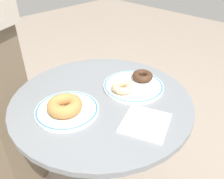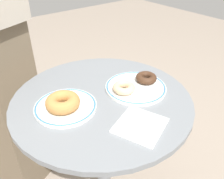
{
  "view_description": "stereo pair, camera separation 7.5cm",
  "coord_description": "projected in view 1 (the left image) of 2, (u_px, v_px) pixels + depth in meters",
  "views": [
    {
      "loc": [
        -0.43,
        -0.47,
        1.15
      ],
      "look_at": [
        0.02,
        -0.03,
        0.73
      ],
      "focal_mm": 37.33,
      "sensor_mm": 36.0,
      "label": 1
    },
    {
      "loc": [
        -0.37,
        -0.52,
        1.15
      ],
      "look_at": [
        0.02,
        -0.03,
        0.73
      ],
      "focal_mm": 37.33,
      "sensor_mm": 36.0,
      "label": 2
    }
  ],
  "objects": [
    {
      "name": "cafe_table",
      "position": [
        103.0,
        140.0,
        0.88
      ],
      "size": [
        0.6,
        0.6,
        0.7
      ],
      "color": "slate",
      "rests_on": "ground"
    },
    {
      "name": "plate_left",
      "position": [
        67.0,
        110.0,
        0.71
      ],
      "size": [
        0.19,
        0.19,
        0.01
      ],
      "color": "white",
      "rests_on": "cafe_table"
    },
    {
      "name": "plate_right",
      "position": [
        133.0,
        86.0,
        0.83
      ],
      "size": [
        0.21,
        0.21,
        0.01
      ],
      "color": "white",
      "rests_on": "cafe_table"
    },
    {
      "name": "donut_old_fashioned",
      "position": [
        65.0,
        105.0,
        0.69
      ],
      "size": [
        0.14,
        0.14,
        0.04
      ],
      "primitive_type": "torus",
      "rotation": [
        0.0,
        0.0,
        1.2
      ],
      "color": "#BC7F42",
      "rests_on": "plate_left"
    },
    {
      "name": "donut_chocolate",
      "position": [
        142.0,
        76.0,
        0.85
      ],
      "size": [
        0.09,
        0.09,
        0.03
      ],
      "primitive_type": "torus",
      "rotation": [
        0.0,
        0.0,
        0.19
      ],
      "color": "#422819",
      "rests_on": "plate_right"
    },
    {
      "name": "donut_glazed",
      "position": [
        123.0,
        87.0,
        0.79
      ],
      "size": [
        0.08,
        0.08,
        0.03
      ],
      "primitive_type": "torus",
      "rotation": [
        0.0,
        0.0,
        4.6
      ],
      "color": "#E0B789",
      "rests_on": "plate_right"
    },
    {
      "name": "paper_napkin",
      "position": [
        146.0,
        122.0,
        0.67
      ],
      "size": [
        0.17,
        0.17,
        0.01
      ],
      "primitive_type": "cube",
      "rotation": [
        0.0,
        0.0,
        0.38
      ],
      "color": "white",
      "rests_on": "cafe_table"
    }
  ]
}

